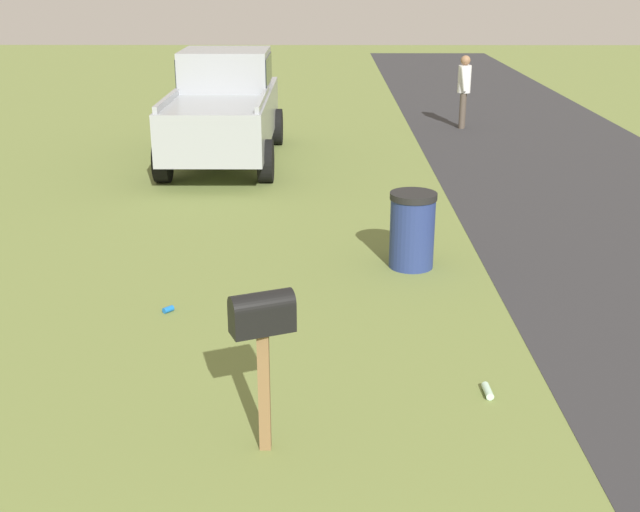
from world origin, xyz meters
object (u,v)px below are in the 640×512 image
pickup_truck (224,104)px  mailbox (262,326)px  trash_bin (412,230)px  pedestrian (464,86)px

pickup_truck → mailbox: bearing=-171.7°
mailbox → pickup_truck: size_ratio=0.27×
mailbox → pickup_truck: (10.15, 1.48, 0.04)m
pickup_truck → trash_bin: 6.80m
pickup_truck → pedestrian: bearing=-57.5°
mailbox → pickup_truck: 10.26m
trash_bin → pedestrian: 9.62m
trash_bin → pedestrian: bearing=-13.0°
pickup_truck → trash_bin: size_ratio=5.01×
pickup_truck → pedestrian: size_ratio=2.89×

